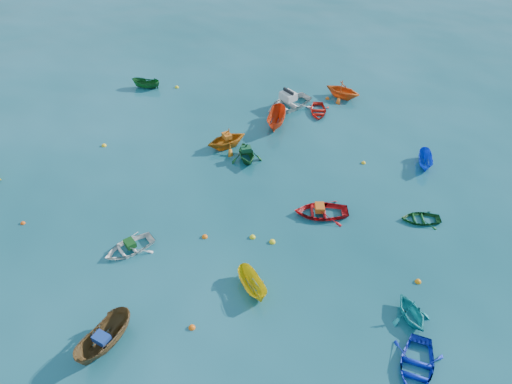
% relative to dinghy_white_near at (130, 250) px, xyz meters
% --- Properties ---
extents(ground, '(160.00, 160.00, 0.00)m').
position_rel_dinghy_white_near_xyz_m(ground, '(4.51, 2.45, 0.00)').
color(ground, '#094047').
rests_on(ground, ground).
extents(dinghy_white_near, '(3.25, 3.60, 0.61)m').
position_rel_dinghy_white_near_xyz_m(dinghy_white_near, '(0.00, 0.00, 0.00)').
color(dinghy_white_near, white).
rests_on(dinghy_white_near, ground).
extents(sampan_brown_mid, '(1.51, 3.55, 1.34)m').
position_rel_dinghy_white_near_xyz_m(sampan_brown_mid, '(2.90, -5.63, 0.00)').
color(sampan_brown_mid, brown).
rests_on(sampan_brown_mid, ground).
extents(dinghy_blue_se, '(2.60, 3.45, 0.68)m').
position_rel_dinghy_white_near_xyz_m(dinghy_blue_se, '(16.48, -0.34, 0.00)').
color(dinghy_blue_se, '#0F27BD').
rests_on(dinghy_blue_se, ground).
extents(dinghy_orange_w, '(3.85, 3.95, 1.58)m').
position_rel_dinghy_white_near_xyz_m(dinghy_orange_w, '(0.11, 11.59, 0.00)').
color(dinghy_orange_w, '#C16A12').
rests_on(dinghy_orange_w, ground).
extents(sampan_yellow_mid, '(2.72, 2.45, 1.03)m').
position_rel_dinghy_white_near_xyz_m(sampan_yellow_mid, '(7.69, 0.50, 0.00)').
color(sampan_yellow_mid, yellow).
rests_on(sampan_yellow_mid, ground).
extents(dinghy_green_e, '(2.90, 2.55, 0.50)m').
position_rel_dinghy_white_near_xyz_m(dinghy_green_e, '(14.58, 9.85, 0.00)').
color(dinghy_green_e, '#114B1D').
rests_on(dinghy_green_e, ground).
extents(dinghy_cyan_se, '(3.07, 3.10, 1.24)m').
position_rel_dinghy_white_near_xyz_m(dinghy_cyan_se, '(15.62, 2.34, 0.00)').
color(dinghy_cyan_se, teal).
rests_on(dinghy_cyan_se, ground).
extents(sampan_orange_n, '(2.08, 3.62, 1.32)m').
position_rel_dinghy_white_near_xyz_m(sampan_orange_n, '(2.22, 15.86, 0.00)').
color(sampan_orange_n, red).
rests_on(sampan_orange_n, ground).
extents(dinghy_green_n, '(3.38, 3.43, 1.37)m').
position_rel_dinghy_white_near_xyz_m(dinghy_green_n, '(2.13, 10.79, 0.00)').
color(dinghy_green_n, '#114B1F').
rests_on(dinghy_green_n, ground).
extents(dinghy_red_ne, '(4.05, 3.61, 0.69)m').
position_rel_dinghy_white_near_xyz_m(dinghy_red_ne, '(8.87, 7.72, 0.00)').
color(dinghy_red_ne, red).
rests_on(dinghy_red_ne, ground).
extents(sampan_blue_far, '(1.53, 2.67, 0.97)m').
position_rel_dinghy_white_near_xyz_m(sampan_blue_far, '(13.68, 15.66, 0.00)').
color(sampan_blue_far, blue).
rests_on(sampan_blue_far, ground).
extents(dinghy_red_far, '(2.81, 3.21, 0.56)m').
position_rel_dinghy_white_near_xyz_m(dinghy_red_far, '(4.47, 19.07, 0.00)').
color(dinghy_red_far, red).
rests_on(dinghy_red_far, ground).
extents(dinghy_orange_far, '(3.28, 2.91, 1.58)m').
position_rel_dinghy_white_near_xyz_m(dinghy_orange_far, '(5.42, 22.33, 0.00)').
color(dinghy_orange_far, '#E25A15').
rests_on(dinghy_orange_far, ground).
extents(sampan_green_far, '(2.61, 1.59, 0.95)m').
position_rel_dinghy_white_near_xyz_m(sampan_green_far, '(-10.51, 16.46, 0.00)').
color(sampan_green_far, '#124D1C').
rests_on(sampan_green_far, ground).
extents(motorboat_white, '(4.60, 5.19, 1.49)m').
position_rel_dinghy_white_near_xyz_m(motorboat_white, '(1.91, 18.83, 0.00)').
color(motorboat_white, silver).
rests_on(motorboat_white, ground).
extents(tarp_green_a, '(0.86, 0.79, 0.34)m').
position_rel_dinghy_white_near_xyz_m(tarp_green_a, '(0.05, 0.09, 0.48)').
color(tarp_green_a, '#114415').
rests_on(tarp_green_a, dinghy_white_near).
extents(tarp_blue_a, '(0.77, 0.60, 0.36)m').
position_rel_dinghy_white_near_xyz_m(tarp_blue_a, '(2.89, -5.78, 0.85)').
color(tarp_blue_a, navy).
rests_on(tarp_blue_a, sampan_brown_mid).
extents(tarp_orange_a, '(0.89, 0.84, 0.34)m').
position_rel_dinghy_white_near_xyz_m(tarp_orange_a, '(0.14, 11.63, 0.96)').
color(tarp_orange_a, orange).
rests_on(tarp_orange_a, dinghy_orange_w).
extents(tarp_green_b, '(0.88, 0.85, 0.34)m').
position_rel_dinghy_white_near_xyz_m(tarp_green_b, '(2.07, 10.87, 0.85)').
color(tarp_green_b, '#124A29').
rests_on(tarp_green_b, dinghy_green_n).
extents(tarp_orange_b, '(0.84, 0.92, 0.36)m').
position_rel_dinghy_white_near_xyz_m(tarp_orange_b, '(8.78, 7.68, 0.53)').
color(tarp_orange_b, '#CF5915').
rests_on(tarp_orange_b, dinghy_red_ne).
extents(buoy_or_a, '(0.29, 0.29, 0.29)m').
position_rel_dinghy_white_near_xyz_m(buoy_or_a, '(-7.22, -1.05, 0.00)').
color(buoy_or_a, '#F4510D').
rests_on(buoy_or_a, ground).
extents(buoy_ye_a, '(0.38, 0.38, 0.38)m').
position_rel_dinghy_white_near_xyz_m(buoy_ye_a, '(7.17, 4.16, 0.00)').
color(buoy_ye_a, yellow).
rests_on(buoy_ye_a, ground).
extents(buoy_or_b, '(0.35, 0.35, 0.35)m').
position_rel_dinghy_white_near_xyz_m(buoy_or_b, '(6.03, -2.96, 0.00)').
color(buoy_or_b, '#FA600D').
rests_on(buoy_or_b, ground).
extents(buoy_ye_b, '(0.36, 0.36, 0.36)m').
position_rel_dinghy_white_near_xyz_m(buoy_ye_b, '(-8.13, 7.74, 0.00)').
color(buoy_ye_b, yellow).
rests_on(buoy_ye_b, ground).
extents(buoy_or_c, '(0.35, 0.35, 0.35)m').
position_rel_dinghy_white_near_xyz_m(buoy_or_c, '(3.38, 2.80, 0.00)').
color(buoy_or_c, orange).
rests_on(buoy_or_c, ground).
extents(buoy_ye_c, '(0.36, 0.36, 0.36)m').
position_rel_dinghy_white_near_xyz_m(buoy_ye_c, '(5.95, 4.01, 0.00)').
color(buoy_ye_c, yellow).
rests_on(buoy_ye_c, ground).
extents(buoy_or_d, '(0.35, 0.35, 0.35)m').
position_rel_dinghy_white_near_xyz_m(buoy_or_d, '(15.51, 4.88, 0.00)').
color(buoy_or_d, orange).
rests_on(buoy_or_d, ground).
extents(buoy_ye_d, '(0.35, 0.35, 0.35)m').
position_rel_dinghy_white_near_xyz_m(buoy_ye_d, '(-8.16, 17.66, 0.00)').
color(buoy_ye_d, yellow).
rests_on(buoy_ye_d, ground).
extents(buoy_or_e, '(0.36, 0.36, 0.36)m').
position_rel_dinghy_white_near_xyz_m(buoy_or_e, '(4.40, 21.54, 0.00)').
color(buoy_or_e, '#D84F0B').
rests_on(buoy_or_e, ground).
extents(buoy_ye_e, '(0.31, 0.31, 0.31)m').
position_rel_dinghy_white_near_xyz_m(buoy_ye_e, '(9.75, 14.04, 0.00)').
color(buoy_ye_e, gold).
rests_on(buoy_ye_e, ground).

